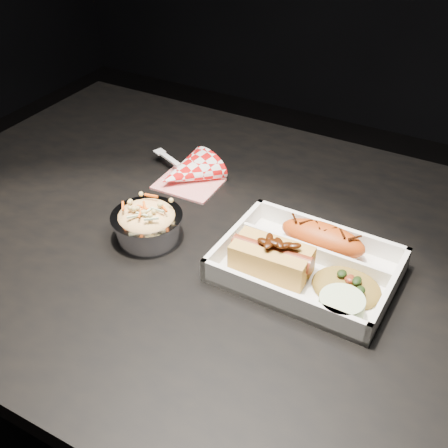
% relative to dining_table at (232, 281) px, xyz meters
% --- Properties ---
extents(dining_table, '(1.20, 0.80, 0.75)m').
position_rel_dining_table_xyz_m(dining_table, '(0.00, 0.00, 0.00)').
color(dining_table, black).
rests_on(dining_table, ground).
extents(food_tray, '(0.25, 0.19, 0.04)m').
position_rel_dining_table_xyz_m(food_tray, '(0.13, -0.02, 0.10)').
color(food_tray, silver).
rests_on(food_tray, dining_table).
extents(fried_pastry, '(0.13, 0.06, 0.04)m').
position_rel_dining_table_xyz_m(fried_pastry, '(0.14, 0.04, 0.12)').
color(fried_pastry, '#B54512').
rests_on(fried_pastry, food_tray).
extents(hotdog, '(0.12, 0.06, 0.06)m').
position_rel_dining_table_xyz_m(hotdog, '(0.09, -0.05, 0.12)').
color(hotdog, gold).
rests_on(hotdog, food_tray).
extents(fried_rice_mound, '(0.10, 0.08, 0.03)m').
position_rel_dining_table_xyz_m(fried_rice_mound, '(0.20, -0.03, 0.11)').
color(fried_rice_mound, olive).
rests_on(fried_rice_mound, food_tray).
extents(cupcake_liner, '(0.06, 0.06, 0.03)m').
position_rel_dining_table_xyz_m(cupcake_liner, '(0.21, -0.08, 0.11)').
color(cupcake_liner, beige).
rests_on(cupcake_liner, food_tray).
extents(foil_coleslaw_cup, '(0.11, 0.11, 0.07)m').
position_rel_dining_table_xyz_m(foil_coleslaw_cup, '(-0.12, -0.06, 0.12)').
color(foil_coleslaw_cup, silver).
rests_on(foil_coleslaw_cup, dining_table).
extents(napkin_fork, '(0.16, 0.14, 0.10)m').
position_rel_dining_table_xyz_m(napkin_fork, '(-0.15, 0.11, 0.11)').
color(napkin_fork, red).
rests_on(napkin_fork, dining_table).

